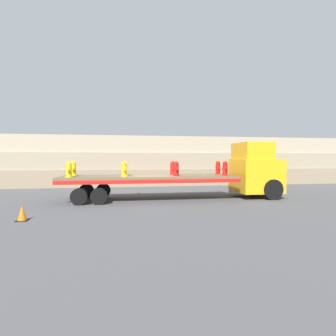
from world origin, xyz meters
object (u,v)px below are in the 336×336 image
Objects in this scene: fire_hydrant_yellow_near_0 at (69,170)px; truck_cab at (256,170)px; flatbed_trailer at (139,180)px; fire_hydrant_yellow_near_1 at (124,169)px; fire_hydrant_red_near_3 at (225,169)px; fire_hydrant_yellow_far_0 at (73,169)px; fire_hydrant_red_far_3 at (218,168)px; fire_hydrant_yellow_far_1 at (124,168)px; traffic_cone at (22,213)px; fire_hydrant_red_far_2 at (173,168)px; fire_hydrant_red_near_2 at (176,169)px.

truck_cab is at bearing 3.12° from fire_hydrant_yellow_near_0.
fire_hydrant_yellow_near_1 reaches higher than flatbed_trailer.
fire_hydrant_yellow_near_0 is 8.28m from fire_hydrant_red_near_3.
fire_hydrant_yellow_far_0 is 8.35m from fire_hydrant_red_near_3.
truck_cab reaches higher than fire_hydrant_red_far_3.
traffic_cone is (-3.65, -4.79, -1.43)m from fire_hydrant_yellow_far_1.
traffic_cone is (-9.16, -4.79, -1.43)m from fire_hydrant_red_far_3.
truck_cab is at bearing -3.12° from fire_hydrant_yellow_far_0.
fire_hydrant_red_far_2 is at bearing 157.61° from fire_hydrant_red_near_3.
fire_hydrant_yellow_far_0 and fire_hydrant_yellow_near_1 have the same top height.
fire_hydrant_red_near_2 is (2.76, 0.00, 0.00)m from fire_hydrant_yellow_near_1.
fire_hydrant_red_far_2 is (5.52, 1.14, 0.00)m from fire_hydrant_yellow_near_0.
flatbed_trailer is at bearing 9.14° from fire_hydrant_yellow_near_0.
fire_hydrant_red_near_3 is (8.28, 0.00, 0.00)m from fire_hydrant_yellow_near_0.
fire_hydrant_red_far_2 is at bearing 0.00° from fire_hydrant_yellow_far_1.
fire_hydrant_red_far_3 is 1.39× the size of traffic_cone.
flatbed_trailer is 1.14m from fire_hydrant_yellow_near_1.
fire_hydrant_yellow_near_0 and fire_hydrant_yellow_far_0 have the same top height.
flatbed_trailer is 3.63m from fire_hydrant_yellow_far_0.
fire_hydrant_yellow_near_0 and fire_hydrant_red_far_2 have the same top height.
fire_hydrant_yellow_near_1 is 1.00× the size of fire_hydrant_red_far_2.
fire_hydrant_red_near_3 is at bearing -90.00° from fire_hydrant_red_far_3.
fire_hydrant_yellow_near_0 reaches higher than traffic_cone.
fire_hydrant_yellow_near_0 is at bearing -170.86° from flatbed_trailer.
fire_hydrant_red_far_2 is at bearing 180.00° from fire_hydrant_red_far_3.
fire_hydrant_red_near_3 is at bearing -6.83° from flatbed_trailer.
flatbed_trailer is at bearing 43.69° from traffic_cone.
truck_cab is 2.24m from fire_hydrant_red_near_3.
traffic_cone is at bearing -158.27° from fire_hydrant_red_near_3.
fire_hydrant_red_near_2 is at bearing -11.64° from fire_hydrant_yellow_far_0.
truck_cab reaches higher than fire_hydrant_red_near_3.
fire_hydrant_red_far_2 is 1.00× the size of fire_hydrant_red_near_3.
fire_hydrant_red_far_3 is (5.52, 1.14, 0.00)m from fire_hydrant_yellow_near_1.
fire_hydrant_red_near_2 is 2.76m from fire_hydrant_red_near_3.
fire_hydrant_yellow_far_0 is 1.00× the size of fire_hydrant_red_near_3.
traffic_cone is (-0.89, -3.65, -1.43)m from fire_hydrant_yellow_near_0.
fire_hydrant_yellow_near_0 is 4.02m from traffic_cone.
truck_cab is at bearing 4.23° from fire_hydrant_yellow_near_1.
fire_hydrant_red_far_2 is (0.00, 1.14, 0.00)m from fire_hydrant_red_near_2.
fire_hydrant_red_near_2 is 1.00× the size of fire_hydrant_red_far_3.
fire_hydrant_yellow_near_1 is 5.36m from traffic_cone.
fire_hydrant_red_far_3 is (8.28, 0.00, 0.00)m from fire_hydrant_yellow_far_0.
fire_hydrant_yellow_far_0 and fire_hydrant_red_far_2 have the same top height.
fire_hydrant_yellow_far_0 is 1.00× the size of fire_hydrant_red_far_2.
fire_hydrant_red_far_2 is 2.98m from fire_hydrant_red_near_3.
fire_hydrant_yellow_near_1 is 2.76m from fire_hydrant_red_near_2.
fire_hydrant_red_far_3 is at bearing 11.64° from fire_hydrant_yellow_near_1.
fire_hydrant_yellow_near_1 is at bearing -143.64° from flatbed_trailer.
truck_cab reaches higher than fire_hydrant_yellow_near_1.
fire_hydrant_yellow_far_0 is at bearing 168.36° from fire_hydrant_red_near_2.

